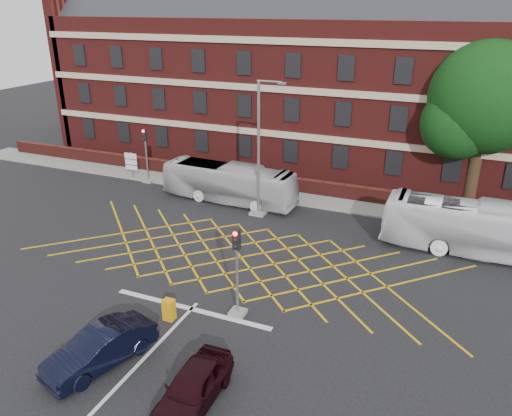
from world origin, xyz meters
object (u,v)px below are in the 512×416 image
at_px(utility_cabinet, 169,310).
at_px(car_maroon, 193,387).
at_px(street_lamp, 259,171).
at_px(traffic_light_far, 147,161).
at_px(bus_right, 483,229).
at_px(bus_left, 229,183).
at_px(car_navy, 100,348).
at_px(direction_signs, 131,162).
at_px(deciduous_tree, 484,106).
at_px(traffic_light_near, 237,281).

bearing_deg(utility_cabinet, car_maroon, -48.68).
distance_m(street_lamp, utility_cabinet, 12.92).
distance_m(car_maroon, traffic_light_far, 24.32).
bearing_deg(bus_right, car_maroon, 150.47).
bearing_deg(car_maroon, bus_left, 110.76).
relative_size(car_navy, traffic_light_far, 1.05).
xyz_separation_m(car_navy, utility_cabinet, (0.84, 3.58, -0.24)).
bearing_deg(utility_cabinet, car_navy, -103.26).
bearing_deg(utility_cabinet, bus_right, 43.92).
distance_m(car_navy, direction_signs, 22.54).
bearing_deg(car_maroon, direction_signs, 129.28).
height_order(bus_left, traffic_light_far, traffic_light_far).
height_order(car_navy, utility_cabinet, car_navy).
xyz_separation_m(bus_left, bus_right, (16.48, -1.76, 0.15)).
height_order(deciduous_tree, utility_cabinet, deciduous_tree).
height_order(car_navy, deciduous_tree, deciduous_tree).
bearing_deg(traffic_light_far, direction_signs, 174.29).
bearing_deg(deciduous_tree, direction_signs, -167.90).
distance_m(bus_left, direction_signs, 9.38).
relative_size(street_lamp, direction_signs, 4.00).
bearing_deg(deciduous_tree, traffic_light_far, -166.70).
xyz_separation_m(bus_left, deciduous_tree, (15.66, 6.71, 5.43)).
bearing_deg(traffic_light_near, car_maroon, -81.34).
bearing_deg(bus_left, utility_cabinet, -161.85).
height_order(traffic_light_near, direction_signs, traffic_light_near).
bearing_deg(bus_left, bus_right, -93.13).
relative_size(bus_right, traffic_light_far, 2.55).
relative_size(traffic_light_near, direction_signs, 1.94).
relative_size(bus_right, utility_cabinet, 10.90).
bearing_deg(traffic_light_near, car_navy, -124.50).
height_order(car_navy, traffic_light_far, traffic_light_far).
xyz_separation_m(car_maroon, traffic_light_near, (-0.84, 5.49, 1.07)).
height_order(traffic_light_near, utility_cabinet, traffic_light_near).
height_order(bus_right, deciduous_tree, deciduous_tree).
distance_m(traffic_light_near, utility_cabinet, 3.31).
relative_size(deciduous_tree, street_lamp, 1.26).
bearing_deg(traffic_light_near, bus_left, 117.38).
bearing_deg(car_navy, traffic_light_far, 136.71).
xyz_separation_m(bus_right, deciduous_tree, (-0.82, 8.47, 5.28)).
bearing_deg(utility_cabinet, traffic_light_near, 29.68).
height_order(bus_right, street_lamp, street_lamp).
bearing_deg(utility_cabinet, bus_left, 105.19).
height_order(street_lamp, utility_cabinet, street_lamp).
distance_m(bus_left, deciduous_tree, 17.88).
height_order(bus_left, deciduous_tree, deciduous_tree).
height_order(traffic_light_far, direction_signs, traffic_light_far).
distance_m(bus_left, utility_cabinet, 14.51).
xyz_separation_m(bus_left, car_navy, (2.95, -17.56, -0.62)).
bearing_deg(street_lamp, direction_signs, 167.47).
bearing_deg(car_maroon, utility_cabinet, 129.98).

